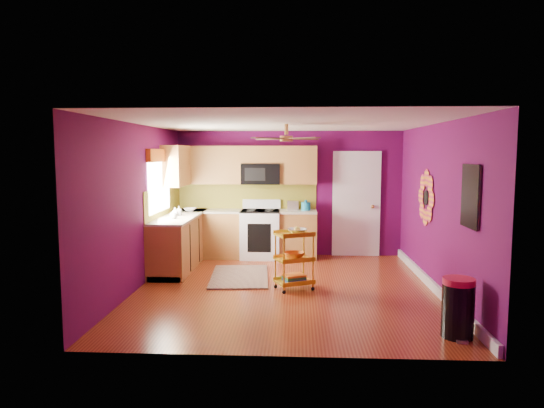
{
  "coord_description": "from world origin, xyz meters",
  "views": [
    {
      "loc": [
        0.17,
        -7.24,
        2.06
      ],
      "look_at": [
        -0.23,
        0.4,
        1.26
      ],
      "focal_mm": 32.0,
      "sensor_mm": 36.0,
      "label": 1
    }
  ],
  "objects": [
    {
      "name": "panel_door",
      "position": [
        1.35,
        2.47,
        1.02
      ],
      "size": [
        0.95,
        0.11,
        2.15
      ],
      "color": "white",
      "rests_on": "ground"
    },
    {
      "name": "lower_cabinets",
      "position": [
        -1.35,
        1.82,
        0.43
      ],
      "size": [
        2.81,
        2.31,
        0.94
      ],
      "color": "brown",
      "rests_on": "ground"
    },
    {
      "name": "electric_range",
      "position": [
        -0.55,
        2.17,
        0.48
      ],
      "size": [
        0.76,
        0.66,
        1.13
      ],
      "color": "white",
      "rests_on": "ground"
    },
    {
      "name": "upper_cabinetry",
      "position": [
        -1.24,
        2.17,
        1.8
      ],
      "size": [
        2.8,
        2.3,
        1.26
      ],
      "color": "brown",
      "rests_on": "ground"
    },
    {
      "name": "left_window",
      "position": [
        -2.22,
        1.05,
        1.74
      ],
      "size": [
        0.08,
        1.35,
        1.08
      ],
      "color": "white",
      "rests_on": "ground"
    },
    {
      "name": "soap_bottle_b",
      "position": [
        -2.01,
        1.22,
        1.02
      ],
      "size": [
        0.12,
        0.12,
        0.16
      ],
      "primitive_type": "imported",
      "color": "white",
      "rests_on": "lower_cabinets"
    },
    {
      "name": "shag_rug",
      "position": [
        -0.79,
        0.64,
        0.01
      ],
      "size": [
        1.04,
        1.59,
        0.02
      ],
      "primitive_type": "cube",
      "rotation": [
        0.0,
        0.0,
        0.08
      ],
      "color": "black",
      "rests_on": "ground"
    },
    {
      "name": "right_wall_art",
      "position": [
        2.23,
        -0.34,
        1.44
      ],
      "size": [
        0.04,
        2.74,
        1.04
      ],
      "color": "black",
      "rests_on": "ground"
    },
    {
      "name": "rolling_cart",
      "position": [
        0.14,
        -0.05,
        0.5
      ],
      "size": [
        0.65,
        0.58,
        0.96
      ],
      "color": "gold",
      "rests_on": "ground"
    },
    {
      "name": "soap_bottle_a",
      "position": [
        -1.96,
        1.33,
        1.03
      ],
      "size": [
        0.08,
        0.08,
        0.17
      ],
      "primitive_type": "imported",
      "color": "#EA3F72",
      "rests_on": "lower_cabinets"
    },
    {
      "name": "toaster",
      "position": [
        0.09,
        2.28,
        1.03
      ],
      "size": [
        0.22,
        0.15,
        0.18
      ],
      "primitive_type": "cube",
      "color": "beige",
      "rests_on": "lower_cabinets"
    },
    {
      "name": "room_envelope",
      "position": [
        0.03,
        0.0,
        1.63
      ],
      "size": [
        4.54,
        5.04,
        2.52
      ],
      "color": "#540945",
      "rests_on": "ground"
    },
    {
      "name": "counter_dish",
      "position": [
        -1.91,
        2.0,
        0.97
      ],
      "size": [
        0.25,
        0.25,
        0.06
      ],
      "primitive_type": "imported",
      "color": "white",
      "rests_on": "lower_cabinets"
    },
    {
      "name": "ground",
      "position": [
        0.0,
        0.0,
        0.0
      ],
      "size": [
        5.0,
        5.0,
        0.0
      ],
      "primitive_type": "plane",
      "color": "maroon",
      "rests_on": "ground"
    },
    {
      "name": "teal_kettle",
      "position": [
        0.34,
        2.23,
        1.02
      ],
      "size": [
        0.18,
        0.18,
        0.21
      ],
      "color": "teal",
      "rests_on": "lower_cabinets"
    },
    {
      "name": "ceiling_fan",
      "position": [
        0.0,
        0.2,
        2.29
      ],
      "size": [
        1.01,
        1.01,
        0.26
      ],
      "color": "#BF8C3F",
      "rests_on": "ground"
    },
    {
      "name": "counter_cup",
      "position": [
        -1.94,
        0.89,
        0.99
      ],
      "size": [
        0.13,
        0.13,
        0.1
      ],
      "primitive_type": "imported",
      "color": "white",
      "rests_on": "lower_cabinets"
    },
    {
      "name": "trash_can",
      "position": [
        1.97,
        -1.87,
        0.34
      ],
      "size": [
        0.38,
        0.4,
        0.68
      ],
      "color": "black",
      "rests_on": "ground"
    }
  ]
}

